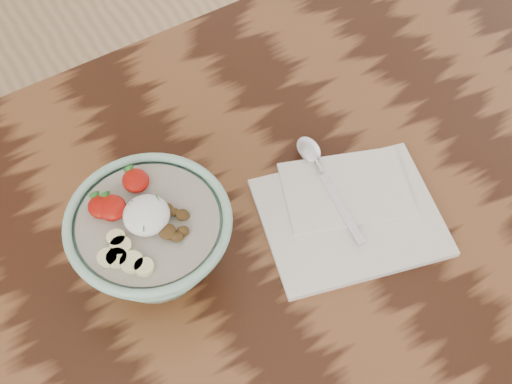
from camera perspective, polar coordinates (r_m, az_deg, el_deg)
table at (r=98.66cm, az=-1.60°, el=-9.74°), size 160.00×90.00×75.00cm
breakfast_bowl at (r=86.51cm, az=-8.36°, el=-3.74°), size 19.64×19.64×13.15cm
napkin at (r=95.65cm, az=7.47°, el=-1.52°), size 27.00×23.86×1.42cm
spoon at (r=98.10cm, az=4.87°, el=2.29°), size 4.84×18.62×0.97cm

